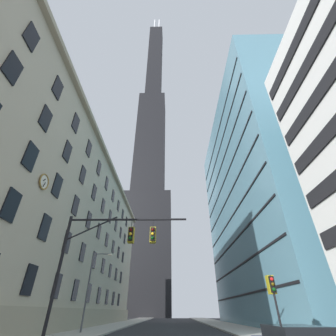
% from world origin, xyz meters
% --- Properties ---
extents(station_building, '(16.26, 59.87, 25.31)m').
position_xyz_m(station_building, '(-18.79, 23.93, 12.63)').
color(station_building, '#B2A88E').
rests_on(station_building, ground).
extents(dark_skyscraper, '(22.74, 22.74, 228.89)m').
position_xyz_m(dark_skyscraper, '(-11.39, 91.54, 69.16)').
color(dark_skyscraper, black).
rests_on(dark_skyscraper, ground).
extents(glass_office_midrise, '(14.41, 40.77, 41.86)m').
position_xyz_m(glass_office_midrise, '(18.15, 29.42, 20.93)').
color(glass_office_midrise, teal).
rests_on(glass_office_midrise, ground).
extents(traffic_signal_mast, '(8.35, 0.63, 7.44)m').
position_xyz_m(traffic_signal_mast, '(-3.63, 3.75, 5.46)').
color(traffic_signal_mast, black).
rests_on(traffic_signal_mast, sidewalk_left).
extents(traffic_light_near_right, '(0.40, 0.63, 3.65)m').
position_xyz_m(traffic_light_near_right, '(6.48, 4.10, 3.06)').
color(traffic_light_near_right, black).
rests_on(traffic_light_near_right, sidewalk_right).
extents(street_lamppost, '(2.28, 0.32, 7.43)m').
position_xyz_m(street_lamppost, '(-8.28, 15.28, 4.58)').
color(street_lamppost, '#47474C').
rests_on(street_lamppost, sidewalk_left).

